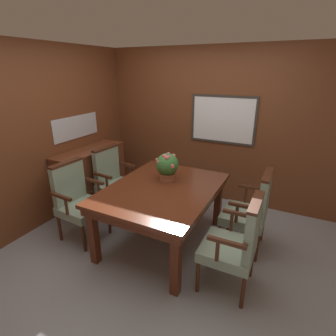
% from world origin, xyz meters
% --- Properties ---
extents(ground_plane, '(14.00, 14.00, 0.00)m').
position_xyz_m(ground_plane, '(0.00, 0.00, 0.00)').
color(ground_plane, '#93969E').
extents(wall_back, '(7.20, 0.08, 2.45)m').
position_xyz_m(wall_back, '(0.00, 1.74, 1.23)').
color(wall_back, brown).
rests_on(wall_back, ground_plane).
extents(wall_left, '(0.08, 7.20, 2.45)m').
position_xyz_m(wall_left, '(-1.79, 0.00, 1.23)').
color(wall_left, brown).
rests_on(wall_left, ground_plane).
extents(dining_table, '(1.23, 1.60, 0.77)m').
position_xyz_m(dining_table, '(-0.03, 0.19, 0.67)').
color(dining_table, '#562614').
rests_on(dining_table, ground_plane).
extents(chair_left_far, '(0.55, 0.59, 1.02)m').
position_xyz_m(chair_left_far, '(-1.06, 0.55, 0.55)').
color(chair_left_far, '#472314').
rests_on(chair_left_far, ground_plane).
extents(chair_right_far, '(0.51, 0.57, 1.02)m').
position_xyz_m(chair_right_far, '(0.97, 0.56, 0.55)').
color(chair_right_far, '#472314').
rests_on(chair_right_far, ground_plane).
extents(chair_left_near, '(0.53, 0.58, 1.02)m').
position_xyz_m(chair_left_near, '(-1.08, -0.18, 0.55)').
color(chair_left_near, '#472314').
rests_on(chair_left_near, ground_plane).
extents(chair_right_near, '(0.51, 0.57, 1.02)m').
position_xyz_m(chair_right_near, '(0.97, -0.16, 0.55)').
color(chair_right_near, '#472314').
rests_on(chair_right_near, ground_plane).
extents(potted_plant, '(0.29, 0.29, 0.36)m').
position_xyz_m(potted_plant, '(-0.08, 0.42, 0.96)').
color(potted_plant, '#9E5638').
rests_on(potted_plant, dining_table).
extents(sideboard_cabinet, '(0.45, 1.24, 0.93)m').
position_xyz_m(sideboard_cabinet, '(-1.54, 0.60, 0.47)').
color(sideboard_cabinet, brown).
rests_on(sideboard_cabinet, ground_plane).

